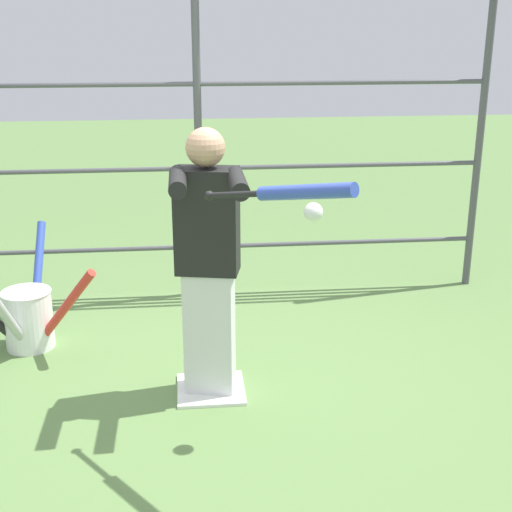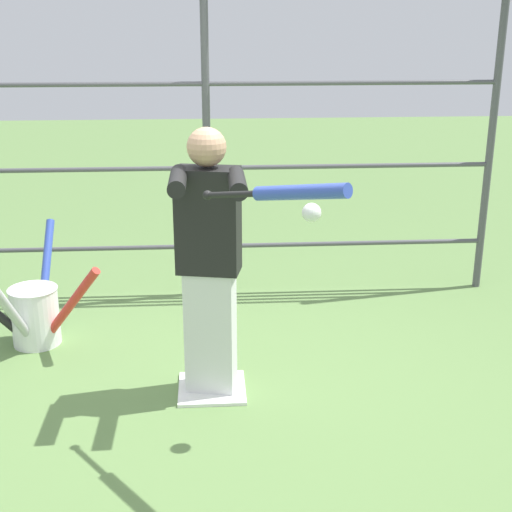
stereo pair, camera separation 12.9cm
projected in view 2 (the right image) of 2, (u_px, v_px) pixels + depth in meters
name	position (u px, v px, depth m)	size (l,w,h in m)	color
ground_plane	(212.00, 390.00, 4.29)	(24.00, 24.00, 0.00)	#608447
home_plate	(212.00, 388.00, 4.29)	(0.40, 0.40, 0.02)	white
fence_backstop	(206.00, 127.00, 5.38)	(4.50, 0.06, 2.69)	#4C4C51
batter	(209.00, 257.00, 4.01)	(0.40, 0.59, 1.58)	silver
baseball_bat_swinging	(287.00, 193.00, 3.11)	(0.62, 0.67, 0.22)	black
softball_in_flight	(312.00, 213.00, 3.49)	(0.10, 0.10, 0.10)	white
bat_bucket	(34.00, 312.00, 4.83)	(1.07, 1.20, 0.72)	white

